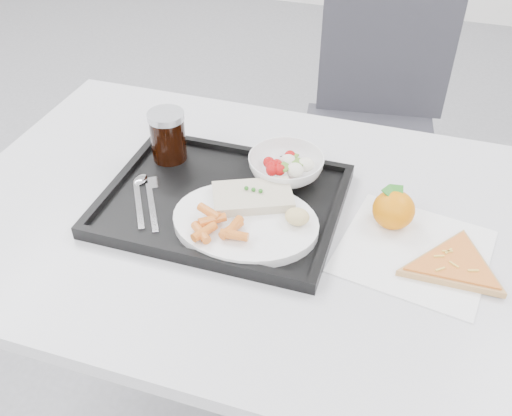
% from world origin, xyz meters
% --- Properties ---
extents(table, '(1.20, 0.80, 0.75)m').
position_xyz_m(table, '(0.00, 0.30, 0.68)').
color(table, '#BABABD').
rests_on(table, ground).
extents(chair, '(0.48, 0.48, 0.93)m').
position_xyz_m(chair, '(0.13, 1.16, 0.54)').
color(chair, '#33323A').
rests_on(chair, ground).
extents(tray, '(0.45, 0.35, 0.03)m').
position_xyz_m(tray, '(-0.07, 0.30, 0.76)').
color(tray, black).
rests_on(tray, table).
extents(dinner_plate, '(0.27, 0.27, 0.02)m').
position_xyz_m(dinner_plate, '(-0.00, 0.24, 0.77)').
color(dinner_plate, white).
rests_on(dinner_plate, tray).
extents(fish_fillet, '(0.17, 0.14, 0.03)m').
position_xyz_m(fish_fillet, '(-0.01, 0.30, 0.79)').
color(fish_fillet, beige).
rests_on(fish_fillet, dinner_plate).
extents(bread_roll, '(0.05, 0.04, 0.03)m').
position_xyz_m(bread_roll, '(0.09, 0.26, 0.80)').
color(bread_roll, '#F1C784').
rests_on(bread_roll, dinner_plate).
extents(salad_bowl, '(0.15, 0.15, 0.05)m').
position_xyz_m(salad_bowl, '(0.03, 0.42, 0.79)').
color(salad_bowl, white).
rests_on(salad_bowl, tray).
extents(cola_glass, '(0.08, 0.08, 0.11)m').
position_xyz_m(cola_glass, '(-0.23, 0.41, 0.82)').
color(cola_glass, black).
rests_on(cola_glass, tray).
extents(cutlery, '(0.12, 0.16, 0.01)m').
position_xyz_m(cutlery, '(-0.22, 0.27, 0.77)').
color(cutlery, silver).
rests_on(cutlery, tray).
extents(napkin, '(0.29, 0.28, 0.00)m').
position_xyz_m(napkin, '(0.30, 0.29, 0.75)').
color(napkin, white).
rests_on(napkin, table).
extents(tangerine, '(0.10, 0.10, 0.08)m').
position_xyz_m(tangerine, '(0.25, 0.35, 0.79)').
color(tangerine, orange).
rests_on(tangerine, napkin).
extents(pizza_slice, '(0.28, 0.28, 0.02)m').
position_xyz_m(pizza_slice, '(0.37, 0.26, 0.76)').
color(pizza_slice, tan).
rests_on(pizza_slice, napkin).
extents(carrot_pile, '(0.11, 0.09, 0.03)m').
position_xyz_m(carrot_pile, '(-0.04, 0.20, 0.80)').
color(carrot_pile, orange).
rests_on(carrot_pile, dinner_plate).
extents(salad_contents, '(0.10, 0.08, 0.03)m').
position_xyz_m(salad_contents, '(0.03, 0.41, 0.80)').
color(salad_contents, '#AA0C0C').
rests_on(salad_contents, salad_bowl).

